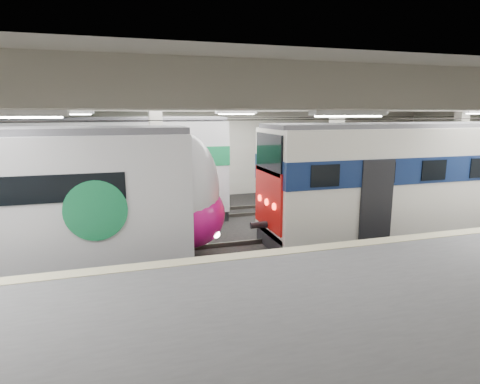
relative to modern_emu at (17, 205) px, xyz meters
name	(u,v)px	position (x,y,z in m)	size (l,w,h in m)	color
station_hall	(271,169)	(7.49, -1.74, 1.02)	(36.00, 24.00, 5.75)	black
modern_emu	(17,205)	(0.00, 0.00, 0.00)	(14.03, 2.90, 4.52)	silver
older_rer	(426,177)	(14.93, 0.00, 0.16)	(13.83, 3.05, 4.54)	silver
far_train	(53,172)	(0.27, 5.50, 0.23)	(15.01, 3.21, 4.74)	silver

